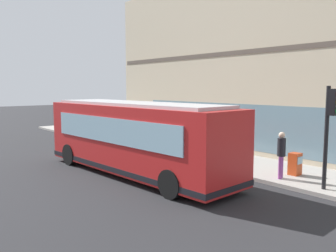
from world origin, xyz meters
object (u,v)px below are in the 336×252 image
fire_hydrant (219,156)px  pedestrian_walking_along_curb (136,124)px  traffic_light_near_corner (331,118)px  newspaper_vending_box (295,164)px  pedestrian_by_light_pole (281,152)px  city_bus_nearside (135,138)px

fire_hydrant → pedestrian_walking_along_curb: (1.51, 8.85, 0.70)m
traffic_light_near_corner → fire_hydrant: bearing=86.8°
pedestrian_walking_along_curb → newspaper_vending_box: 12.30m
pedestrian_by_light_pole → pedestrian_walking_along_curb: bearing=82.1°
city_bus_nearside → traffic_light_near_corner: traffic_light_near_corner is taller
fire_hydrant → newspaper_vending_box: newspaper_vending_box is taller
city_bus_nearside → traffic_light_near_corner: 7.54m
city_bus_nearside → fire_hydrant: size_ratio=13.72×
pedestrian_walking_along_curb → newspaper_vending_box: bearing=-93.5°
traffic_light_near_corner → city_bus_nearside: bearing=118.0°
city_bus_nearside → fire_hydrant: bearing=-19.3°
city_bus_nearside → fire_hydrant: (3.80, -1.33, -1.04)m
pedestrian_by_light_pole → newspaper_vending_box: size_ratio=2.03×
traffic_light_near_corner → newspaper_vending_box: bearing=60.2°
city_bus_nearside → pedestrian_walking_along_curb: bearing=54.8°
traffic_light_near_corner → pedestrian_walking_along_curb: size_ratio=1.97×
traffic_light_near_corner → fire_hydrant: size_ratio=4.86×
fire_hydrant → pedestrian_by_light_pole: (-0.18, -3.35, 0.70)m
fire_hydrant → pedestrian_by_light_pole: size_ratio=0.40×
newspaper_vending_box → city_bus_nearside: bearing=133.8°
newspaper_vending_box → pedestrian_walking_along_curb: bearing=86.5°
pedestrian_by_light_pole → traffic_light_near_corner: bearing=-93.4°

